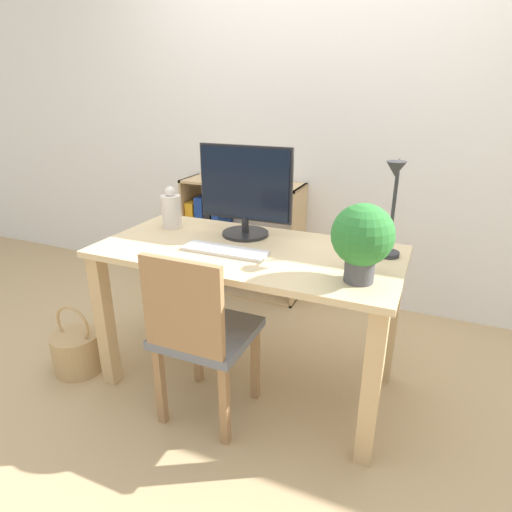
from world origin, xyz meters
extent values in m
plane|color=tan|center=(0.00, 0.00, 0.00)|extent=(10.00, 10.00, 0.00)
cube|color=white|center=(0.00, 1.15, 1.30)|extent=(8.00, 0.05, 2.60)
cube|color=#D8BC8C|center=(0.00, 0.00, 0.73)|extent=(1.42, 0.70, 0.03)
cube|color=tan|center=(-0.66, -0.29, 0.36)|extent=(0.07, 0.07, 0.71)
cube|color=tan|center=(0.66, -0.29, 0.36)|extent=(0.07, 0.07, 0.71)
cube|color=tan|center=(-0.66, 0.29, 0.36)|extent=(0.07, 0.07, 0.71)
cube|color=tan|center=(0.66, 0.29, 0.36)|extent=(0.07, 0.07, 0.71)
cylinder|color=#232326|center=(-0.09, 0.18, 0.75)|extent=(0.24, 0.24, 0.02)
cylinder|color=#232326|center=(-0.09, 0.18, 0.80)|extent=(0.04, 0.04, 0.08)
cube|color=#232326|center=(-0.09, 0.18, 1.01)|extent=(0.49, 0.02, 0.37)
cube|color=black|center=(-0.09, 0.18, 1.01)|extent=(0.46, 0.03, 0.34)
cube|color=silver|center=(-0.07, -0.09, 0.75)|extent=(0.40, 0.12, 0.02)
cylinder|color=silver|center=(-0.51, 0.14, 0.83)|extent=(0.10, 0.10, 0.17)
sphere|color=silver|center=(-0.51, 0.14, 0.94)|extent=(0.06, 0.06, 0.06)
cylinder|color=#2D2D33|center=(0.62, 0.16, 0.75)|extent=(0.10, 0.10, 0.02)
cylinder|color=#2D2D33|center=(0.62, 0.16, 0.96)|extent=(0.02, 0.02, 0.40)
cylinder|color=#2D2D33|center=(0.62, 0.11, 1.17)|extent=(0.01, 0.10, 0.01)
cone|color=#2D2D33|center=(0.62, 0.06, 1.15)|extent=(0.08, 0.08, 0.06)
cylinder|color=#4C4C51|center=(0.55, -0.16, 0.79)|extent=(0.12, 0.12, 0.09)
sphere|color=#2D7A33|center=(0.55, -0.16, 0.93)|extent=(0.24, 0.24, 0.24)
cube|color=slate|center=(-0.07, -0.27, 0.42)|extent=(0.40, 0.40, 0.04)
cube|color=#9E754C|center=(-0.07, -0.46, 0.64)|extent=(0.36, 0.03, 0.40)
cube|color=#9E754C|center=(-0.24, -0.44, 0.20)|extent=(0.04, 0.04, 0.40)
cube|color=#9E754C|center=(0.09, -0.44, 0.20)|extent=(0.04, 0.04, 0.40)
cube|color=#9E754C|center=(-0.24, -0.11, 0.20)|extent=(0.04, 0.04, 0.40)
cube|color=#9E754C|center=(0.09, -0.11, 0.20)|extent=(0.04, 0.04, 0.40)
cube|color=tan|center=(-0.91, 0.97, 0.42)|extent=(0.02, 0.28, 0.84)
cube|color=tan|center=(-0.06, 0.97, 0.42)|extent=(0.02, 0.28, 0.84)
cube|color=tan|center=(-0.48, 0.97, 0.01)|extent=(0.87, 0.28, 0.02)
cube|color=tan|center=(-0.48, 0.97, 0.83)|extent=(0.87, 0.28, 0.02)
cube|color=tan|center=(-0.48, 0.97, 0.42)|extent=(0.84, 0.28, 0.02)
cube|color=#2D7F38|center=(-0.87, 0.97, 0.14)|extent=(0.04, 0.24, 0.24)
cube|color=orange|center=(-0.83, 0.97, 0.17)|extent=(0.04, 0.24, 0.31)
cube|color=navy|center=(-0.77, 0.97, 0.20)|extent=(0.06, 0.24, 0.37)
cube|color=orange|center=(-0.86, 0.97, 0.55)|extent=(0.07, 0.24, 0.24)
cube|color=navy|center=(-0.78, 0.97, 0.57)|extent=(0.07, 0.24, 0.29)
cube|color=black|center=(-0.72, 0.97, 0.57)|extent=(0.05, 0.24, 0.29)
cube|color=navy|center=(-0.65, 0.97, 0.57)|extent=(0.05, 0.24, 0.29)
cylinder|color=tan|center=(-0.89, -0.29, 0.11)|extent=(0.26, 0.26, 0.22)
torus|color=tan|center=(-0.89, -0.29, 0.28)|extent=(0.22, 0.02, 0.22)
camera|label=1|loc=(0.78, -1.71, 1.44)|focal=30.00mm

